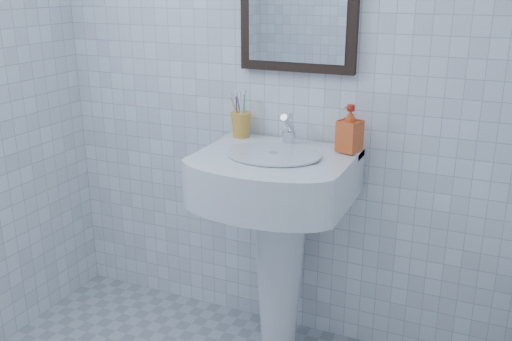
% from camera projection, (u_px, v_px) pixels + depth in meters
% --- Properties ---
extents(wall_back, '(2.20, 0.02, 2.50)m').
position_uv_depth(wall_back, '(279.00, 67.00, 2.44)').
color(wall_back, silver).
rests_on(wall_back, ground).
extents(washbasin, '(0.62, 0.45, 0.95)m').
position_uv_depth(washbasin, '(278.00, 220.00, 2.42)').
color(washbasin, white).
rests_on(washbasin, ground).
extents(faucet, '(0.06, 0.12, 0.14)m').
position_uv_depth(faucet, '(289.00, 131.00, 2.40)').
color(faucet, silver).
rests_on(faucet, washbasin).
extents(toothbrush_cup, '(0.11, 0.11, 0.11)m').
position_uv_depth(toothbrush_cup, '(241.00, 125.00, 2.51)').
color(toothbrush_cup, gold).
rests_on(toothbrush_cup, washbasin).
extents(soap_dispenser, '(0.11, 0.11, 0.19)m').
position_uv_depth(soap_dispenser, '(350.00, 128.00, 2.29)').
color(soap_dispenser, '#D94615').
rests_on(soap_dispenser, washbasin).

